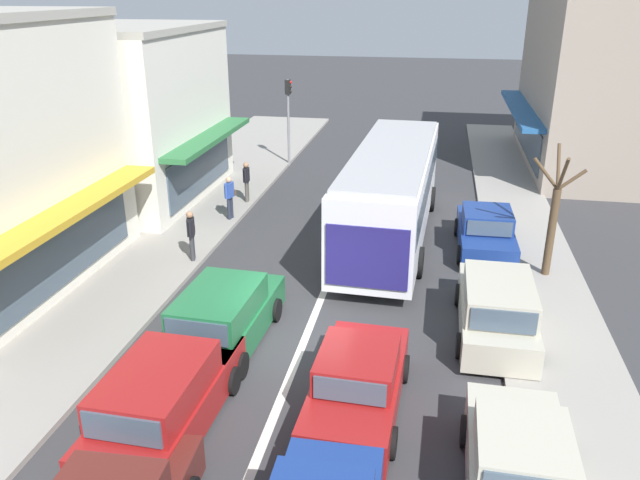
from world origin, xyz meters
TOP-DOWN VIEW (x-y plane):
  - ground_plane at (0.00, 0.00)m, footprint 140.00×140.00m
  - lane_centre_line at (0.00, 4.00)m, footprint 0.20×28.00m
  - sidewalk_left at (-6.80, 6.00)m, footprint 5.20×44.00m
  - kerb_right at (6.20, 6.00)m, footprint 2.80×44.00m
  - shopfront_mid_block at (-10.18, 10.31)m, footprint 8.58×8.23m
  - building_right_far at (11.48, 19.31)m, footprint 9.22×11.79m
  - city_bus at (1.52, 7.62)m, footprint 3.04×10.94m
  - wagon_queue_far_back at (-1.99, -3.57)m, footprint 2.03×4.55m
  - sedan_behind_bus_mid at (1.67, -2.23)m, footprint 2.00×4.26m
  - wagon_queue_gap_filler at (-1.90, -0.26)m, footprint 2.08×4.57m
  - parked_sedan_kerb_front at (4.70, -4.20)m, footprint 1.96×4.23m
  - parked_wagon_kerb_second at (4.71, 1.50)m, footprint 1.96×4.51m
  - parked_sedan_kerb_third at (4.76, 7.09)m, footprint 1.96×4.23m
  - traffic_light_downstreet at (-4.21, 16.51)m, footprint 0.33×0.24m
  - street_tree_right at (6.48, 5.27)m, footprint 1.53×1.67m
  - pedestrian_with_handbag_near at (-4.51, 4.29)m, footprint 0.40×0.65m
  - pedestrian_browsing_midblock at (-4.50, 10.28)m, footprint 0.27×0.57m
  - pedestrian_far_walker at (-4.53, 8.20)m, footprint 0.30×0.66m

SIDE VIEW (x-z plane):
  - ground_plane at x=0.00m, z-range 0.00..0.00m
  - lane_centre_line at x=0.00m, z-range 0.00..0.01m
  - kerb_right at x=6.20m, z-range 0.00..0.12m
  - sidewalk_left at x=-6.80m, z-range 0.00..0.14m
  - sedan_behind_bus_mid at x=1.67m, z-range -0.07..1.40m
  - parked_sedan_kerb_front at x=4.70m, z-range -0.07..1.40m
  - parked_sedan_kerb_third at x=4.76m, z-range -0.07..1.40m
  - wagon_queue_far_back at x=-1.99m, z-range -0.04..1.53m
  - wagon_queue_gap_filler at x=-1.90m, z-range -0.04..1.53m
  - parked_wagon_kerb_second at x=4.71m, z-range -0.04..1.53m
  - pedestrian_browsing_midblock at x=-4.50m, z-range 0.25..1.88m
  - pedestrian_with_handbag_near at x=-4.51m, z-range 0.25..1.88m
  - pedestrian_far_walker at x=-4.53m, z-range 0.25..1.88m
  - street_tree_right at x=6.48m, z-range -0.16..3.87m
  - city_bus at x=1.52m, z-range 0.27..3.49m
  - traffic_light_downstreet at x=-4.21m, z-range 0.75..4.95m
  - shopfront_mid_block at x=-10.18m, z-range 0.00..6.94m
  - building_right_far at x=11.48m, z-range -0.01..9.08m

